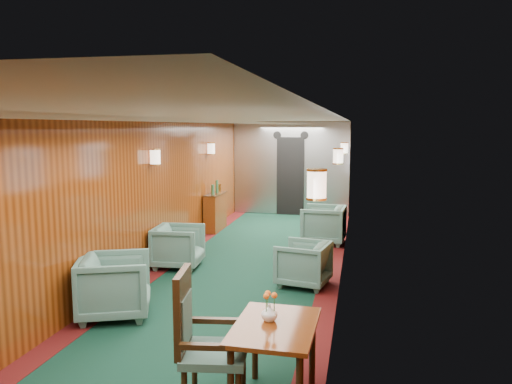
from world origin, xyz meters
TOP-DOWN VIEW (x-y plane):
  - room at (0.00, 0.00)m, footprint 12.00×12.10m
  - bulkhead at (0.00, 5.91)m, footprint 2.98×0.17m
  - windows_right at (1.49, 0.25)m, footprint 0.02×8.60m
  - wall_sconces at (0.00, 0.57)m, footprint 2.97×7.97m
  - dining_table at (1.11, -3.03)m, footprint 0.67×0.94m
  - side_chair at (0.56, -3.25)m, footprint 0.59×0.61m
  - credenza at (-1.34, 3.55)m, footprint 0.29×0.92m
  - flower_vase at (1.05, -2.97)m, footprint 0.18×0.18m
  - armchair_left_near at (-1.10, -1.51)m, footprint 1.07×1.05m
  - armchair_left_far at (-1.10, 0.65)m, footprint 0.81×0.79m
  - armchair_right_near at (0.99, 0.12)m, footprint 0.83×0.81m
  - armchair_right_far at (1.08, 2.81)m, footprint 0.87×0.85m

SIDE VIEW (x-z plane):
  - armchair_right_near at x=0.99m, z-range 0.00..0.64m
  - armchair_left_far at x=-1.10m, z-range 0.00..0.69m
  - armchair_right_far at x=1.08m, z-range 0.00..0.75m
  - armchair_left_near at x=-1.10m, z-range 0.00..0.75m
  - credenza at x=-1.34m, z-range -0.13..0.98m
  - dining_table at x=1.11m, z-range 0.24..0.93m
  - side_chair at x=0.56m, z-range 0.05..1.21m
  - flower_vase at x=1.05m, z-range 0.69..0.83m
  - bulkhead at x=0.00m, z-range -0.01..2.38m
  - windows_right at x=1.49m, z-range 1.05..1.85m
  - room at x=0.00m, z-range 0.43..2.83m
  - wall_sconces at x=0.00m, z-range 1.66..1.91m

